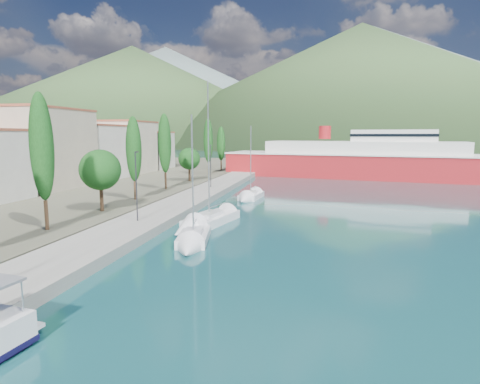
# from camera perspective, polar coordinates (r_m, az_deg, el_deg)

# --- Properties ---
(ground) EXTENTS (1400.00, 1400.00, 0.00)m
(ground) POSITION_cam_1_polar(r_m,az_deg,el_deg) (139.06, 8.94, 4.63)
(ground) COLOR #15484C
(quay) EXTENTS (5.00, 88.00, 0.80)m
(quay) POSITION_cam_1_polar(r_m,az_deg,el_deg) (48.00, -7.63, -1.37)
(quay) COLOR gray
(quay) RESTS_ON ground
(hills_far) EXTENTS (1480.00, 900.00, 180.00)m
(hills_far) POSITION_cam_1_polar(r_m,az_deg,el_deg) (654.53, 23.97, 13.52)
(hills_far) COLOR slate
(hills_far) RESTS_ON ground
(hills_near) EXTENTS (1010.00, 520.00, 115.00)m
(hills_near) POSITION_cam_1_polar(r_m,az_deg,el_deg) (403.73, 25.44, 13.18)
(hills_near) COLOR #37542C
(hills_near) RESTS_ON ground
(town_buildings) EXTENTS (9.20, 69.20, 11.30)m
(town_buildings) POSITION_cam_1_polar(r_m,az_deg,el_deg) (67.80, -23.27, 5.20)
(town_buildings) COLOR beige
(town_buildings) RESTS_ON land_strip
(tree_row) EXTENTS (4.03, 66.20, 10.89)m
(tree_row) POSITION_cam_1_polar(r_m,az_deg,el_deg) (53.18, -12.28, 5.46)
(tree_row) COLOR #47301E
(tree_row) RESTS_ON land_strip
(lamp_posts) EXTENTS (0.15, 43.63, 6.06)m
(lamp_posts) POSITION_cam_1_polar(r_m,az_deg,el_deg) (36.93, -13.65, 1.40)
(lamp_posts) COLOR #2D2D33
(lamp_posts) RESTS_ON quay
(sailboat_near) EXTENTS (3.60, 7.68, 10.63)m
(sailboat_near) POSITION_cam_1_polar(r_m,az_deg,el_deg) (30.18, -6.96, -7.25)
(sailboat_near) COLOR silver
(sailboat_near) RESTS_ON ground
(sailboat_mid) EXTENTS (4.71, 10.07, 14.03)m
(sailboat_mid) POSITION_cam_1_polar(r_m,az_deg,el_deg) (35.88, -5.89, -4.68)
(sailboat_mid) COLOR silver
(sailboat_mid) RESTS_ON ground
(sailboat_far) EXTENTS (2.93, 7.19, 10.29)m
(sailboat_far) POSITION_cam_1_polar(r_m,az_deg,el_deg) (50.96, 1.09, -0.87)
(sailboat_far) COLOR silver
(sailboat_far) RESTS_ON ground
(ferry) EXTENTS (54.34, 20.10, 10.57)m
(ferry) POSITION_cam_1_polar(r_m,az_deg,el_deg) (81.44, 17.11, 4.22)
(ferry) COLOR #AA1A1F
(ferry) RESTS_ON ground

